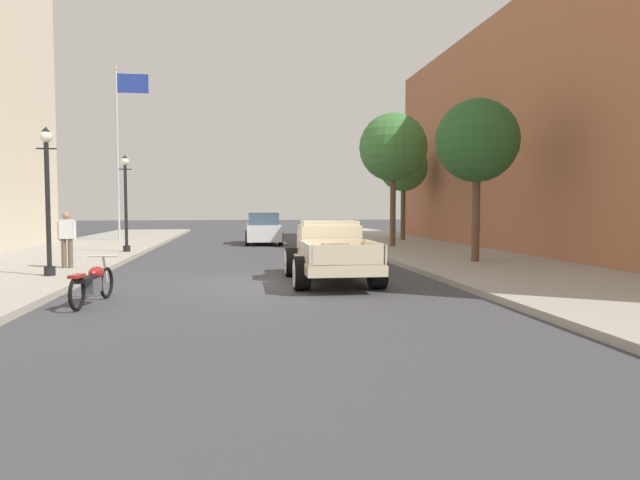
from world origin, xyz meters
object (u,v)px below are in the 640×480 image
motorcycle_parked (93,282)px  flagpole (122,135)px  street_tree_nearest (477,141)px  street_tree_third (403,167)px  hotrod_truck_cream (330,252)px  car_background_white (263,229)px  street_lamp_near (47,190)px  street_tree_second (393,148)px  pedestrian_sidewalk_left (67,236)px  street_lamp_far (126,196)px

motorcycle_parked → flagpole: flagpole is taller
street_tree_nearest → street_tree_third: bearing=84.5°
hotrod_truck_cream → car_background_white: car_background_white is taller
car_background_white → street_tree_third: size_ratio=0.82×
street_lamp_near → street_tree_second: 15.39m
pedestrian_sidewalk_left → street_lamp_near: 2.28m
hotrod_truck_cream → street_tree_third: bearing=66.7°
flagpole → street_tree_second: (13.14, -6.43, -1.14)m
hotrod_truck_cream → pedestrian_sidewalk_left: bearing=159.0°
pedestrian_sidewalk_left → street_lamp_near: bearing=-87.0°
street_lamp_near → flagpole: bearing=94.5°
hotrod_truck_cream → street_tree_third: street_tree_third is taller
hotrod_truck_cream → street_lamp_near: bearing=172.6°
street_tree_nearest → street_tree_second: bearing=95.7°
street_lamp_far → street_tree_third: 14.85m
street_lamp_near → street_lamp_far: (0.43, 7.90, 0.00)m
street_lamp_far → street_tree_third: (13.34, 6.30, 1.70)m
car_background_white → street_lamp_near: size_ratio=1.12×
pedestrian_sidewalk_left → street_tree_second: (11.98, 7.64, 3.54)m
flagpole → street_tree_nearest: (13.87, -13.84, -1.69)m
street_tree_nearest → street_lamp_near: bearing=-170.6°
street_tree_second → street_tree_third: street_tree_second is taller
pedestrian_sidewalk_left → street_tree_second: bearing=32.5°
flagpole → street_tree_third: flagpole is taller
motorcycle_parked → street_tree_third: size_ratio=0.40×
motorcycle_parked → street_lamp_far: bearing=97.7°
pedestrian_sidewalk_left → street_tree_nearest: 13.07m
car_background_white → street_tree_second: 8.25m
street_tree_nearest → street_tree_third: 12.16m
pedestrian_sidewalk_left → street_lamp_far: street_lamp_far is taller
motorcycle_parked → pedestrian_sidewalk_left: (-2.10, 5.67, 0.64)m
pedestrian_sidewalk_left → street_tree_third: 18.80m
street_tree_third → street_tree_nearest: bearing=-95.5°
motorcycle_parked → street_tree_third: 21.81m
flagpole → street_tree_third: 15.22m
street_lamp_near → flagpole: (-1.25, 15.93, 3.39)m
motorcycle_parked → pedestrian_sidewalk_left: 6.08m
car_background_white → hotrod_truck_cream: bearing=-85.9°
hotrod_truck_cream → street_tree_nearest: (5.37, 3.05, 3.32)m
car_background_white → street_lamp_far: (-5.73, -6.13, 1.62)m
flagpole → street_tree_nearest: bearing=-44.9°
motorcycle_parked → car_background_white: 18.30m
motorcycle_parked → street_lamp_near: bearing=117.8°
car_background_white → street_tree_nearest: street_tree_nearest is taller
hotrod_truck_cream → car_background_white: bearing=94.1°
car_background_white → street_tree_third: bearing=1.3°
street_lamp_far → street_tree_third: size_ratio=0.73×
car_background_white → street_tree_second: size_ratio=0.71×
car_background_white → street_lamp_near: (-6.17, -14.02, 1.62)m
street_tree_nearest → street_tree_second: 7.47m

